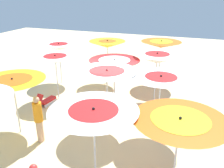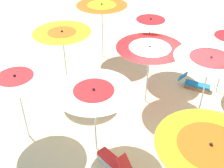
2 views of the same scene
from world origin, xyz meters
TOP-DOWN VIEW (x-y plane):
  - ground at (0.00, 0.00)m, footprint 38.23×38.23m
  - beach_umbrella_0 at (-4.46, 1.56)m, footprint 2.12×2.12m
  - beach_umbrella_1 at (-3.74, -1.22)m, footprint 1.97×1.97m
  - beach_umbrella_2 at (-2.82, -3.68)m, footprint 1.98×1.98m
  - beach_umbrella_3 at (-2.17, 1.75)m, footprint 2.10×2.10m
  - beach_umbrella_4 at (-1.08, 0.12)m, footprint 2.18×2.18m
  - beach_umbrella_5 at (-0.88, -2.67)m, footprint 2.06×2.06m
  - beach_umbrella_7 at (0.77, 0.49)m, footprint 2.14×2.14m
  - beach_umbrella_8 at (2.15, -2.45)m, footprint 2.26×2.26m
  - lounger_0 at (-0.09, 1.99)m, footprint 1.25×0.59m
  - lounger_1 at (-0.10, -2.83)m, footprint 1.18×0.46m

SIDE VIEW (x-z plane):
  - ground at x=0.00m, z-range -0.04..0.00m
  - lounger_0 at x=-0.09m, z-range -0.10..0.48m
  - lounger_1 at x=-0.10m, z-range -0.12..0.55m
  - beach_umbrella_8 at x=2.15m, z-range 0.86..3.03m
  - beach_umbrella_5 at x=-0.88m, z-range 0.88..3.08m
  - beach_umbrella_4 at x=-1.08m, z-range 0.90..3.14m
  - beach_umbrella_2 at x=-2.82m, z-range 0.91..3.20m
  - beach_umbrella_3 at x=-2.17m, z-range 0.91..3.29m
  - beach_umbrella_7 at x=0.77m, z-range 0.98..3.37m
  - beach_umbrella_1 at x=-3.74m, z-range 0.97..3.41m
  - beach_umbrella_0 at x=-4.46m, z-range 1.01..3.47m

